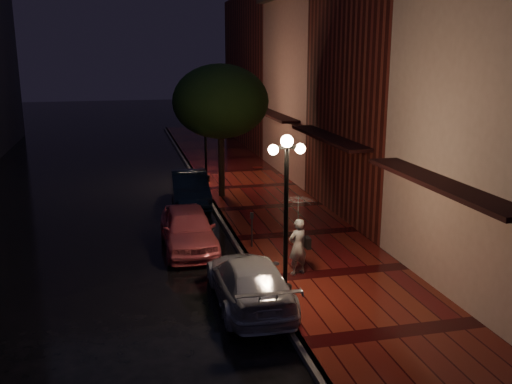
{
  "coord_description": "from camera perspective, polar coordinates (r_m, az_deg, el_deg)",
  "views": [
    {
      "loc": [
        -3.64,
        -18.45,
        6.5
      ],
      "look_at": [
        1.09,
        1.42,
        1.4
      ],
      "focal_mm": 40.0,
      "sensor_mm": 36.0,
      "label": 1
    }
  ],
  "objects": [
    {
      "name": "street_tree",
      "position": [
        24.91,
        -3.55,
        8.8
      ],
      "size": [
        4.16,
        4.16,
        5.8
      ],
      "color": "black",
      "rests_on": "sidewalk"
    },
    {
      "name": "curb",
      "position": [
        19.87,
        -2.11,
        -4.85
      ],
      "size": [
        0.25,
        60.0,
        0.15
      ],
      "primitive_type": "cube",
      "color": "#595451",
      "rests_on": "ground"
    },
    {
      "name": "pink_car",
      "position": [
        19.14,
        -6.8,
        -3.66
      ],
      "size": [
        1.71,
        4.23,
        1.44
      ],
      "primitive_type": "imported",
      "rotation": [
        0.0,
        0.0,
        -0.0
      ],
      "color": "#DD5B66",
      "rests_on": "ground"
    },
    {
      "name": "silver_car",
      "position": [
        15.01,
        -0.63,
        -8.91
      ],
      "size": [
        1.89,
        4.51,
        1.3
      ],
      "primitive_type": "imported",
      "rotation": [
        0.0,
        0.0,
        3.13
      ],
      "color": "#B1B0B8",
      "rests_on": "ground"
    },
    {
      "name": "storefront_far",
      "position": [
        30.44,
        7.22,
        10.14
      ],
      "size": [
        5.0,
        8.0,
        9.0
      ],
      "primitive_type": "cube",
      "color": "#8C5951",
      "rests_on": "ground"
    },
    {
      "name": "parking_meter",
      "position": [
        18.8,
        -0.42,
        -3.43
      ],
      "size": [
        0.12,
        0.1,
        1.17
      ],
      "rotation": [
        0.0,
        0.0,
        -0.18
      ],
      "color": "black",
      "rests_on": "sidewalk"
    },
    {
      "name": "navy_car",
      "position": [
        24.68,
        -6.62,
        0.36
      ],
      "size": [
        1.72,
        4.39,
        1.42
      ],
      "primitive_type": "imported",
      "rotation": [
        0.0,
        0.0,
        -0.05
      ],
      "color": "black",
      "rests_on": "ground"
    },
    {
      "name": "streetlamp_near",
      "position": [
        14.56,
        3.03,
        -1.53
      ],
      "size": [
        0.96,
        0.36,
        4.31
      ],
      "color": "black",
      "rests_on": "sidewalk"
    },
    {
      "name": "ground",
      "position": [
        19.9,
        -2.11,
        -5.05
      ],
      "size": [
        120.0,
        120.0,
        0.0
      ],
      "primitive_type": "plane",
      "color": "black",
      "rests_on": "ground"
    },
    {
      "name": "storefront_mid",
      "position": [
        23.08,
        14.36,
        11.11
      ],
      "size": [
        5.0,
        8.0,
        11.0
      ],
      "primitive_type": "cube",
      "color": "#511914",
      "rests_on": "ground"
    },
    {
      "name": "sidewalk",
      "position": [
        20.41,
        4.11,
        -4.37
      ],
      "size": [
        4.5,
        60.0,
        0.15
      ],
      "primitive_type": "cube",
      "color": "#470C0E",
      "rests_on": "ground"
    },
    {
      "name": "woman_with_umbrella",
      "position": [
        16.35,
        4.25,
        -3.11
      ],
      "size": [
        0.97,
        0.99,
        2.34
      ],
      "rotation": [
        0.0,
        0.0,
        3.46
      ],
      "color": "white",
      "rests_on": "sidewalk"
    },
    {
      "name": "storefront_extra",
      "position": [
        39.93,
        2.13,
        11.86
      ],
      "size": [
        5.0,
        12.0,
        10.0
      ],
      "primitive_type": "cube",
      "color": "#511914",
      "rests_on": "ground"
    },
    {
      "name": "streetlamp_far",
      "position": [
        28.01,
        -5.09,
        5.96
      ],
      "size": [
        0.96,
        0.36,
        4.31
      ],
      "color": "black",
      "rests_on": "sidewalk"
    }
  ]
}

